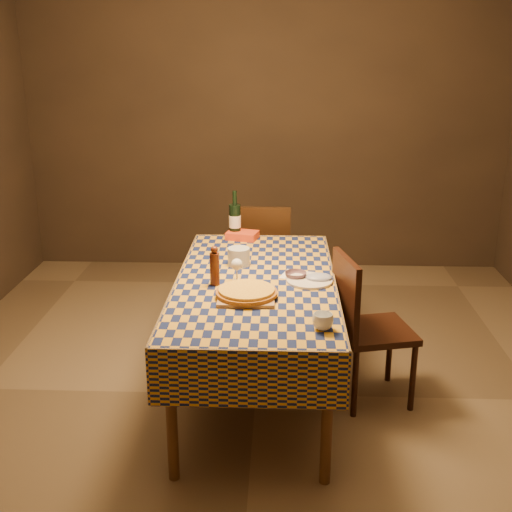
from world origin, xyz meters
The scene contains 16 objects.
room centered at (0.00, 0.00, 1.35)m, with size 5.00×5.10×2.70m.
dining_table centered at (0.00, 0.00, 0.69)m, with size 0.94×1.84×0.77m.
cutting_board centered at (-0.04, -0.28, 0.78)m, with size 0.31×0.31×0.02m, color #A2774C.
pizza centered at (-0.04, -0.28, 0.81)m, with size 0.39×0.39×0.03m.
pepper_mill centered at (-0.23, -0.09, 0.88)m, with size 0.06×0.06×0.23m.
bowl centered at (0.24, 0.03, 0.79)m, with size 0.13×0.13×0.04m, color #674956.
wine_glass centered at (-0.11, -0.03, 0.87)m, with size 0.07×0.07×0.14m.
wine_bottle centered at (-0.18, 0.86, 0.90)m, with size 0.10×0.10×0.34m.
deli_tub centered at (-0.12, 0.25, 0.83)m, with size 0.14×0.14×0.11m, color silver.
takeout_container centered at (-0.13, 0.83, 0.80)m, with size 0.21×0.15×0.05m, color red.
white_plate centered at (0.32, -0.03, 0.78)m, with size 0.27×0.27×0.02m, color silver.
tumbler centered at (0.35, -0.68, 0.81)m, with size 0.10×0.10×0.08m, color white.
flour_patch centered at (0.27, 0.07, 0.77)m, with size 0.22×0.17×0.00m, color white.
flour_bag centered at (0.37, -0.01, 0.79)m, with size 0.16×0.12×0.05m, color #98A1C3.
chair_far centered at (0.01, 1.23, 0.52)m, with size 0.43×0.43×0.93m.
chair_right centered at (0.64, -0.02, 0.52)m, with size 0.51×0.51×0.93m.
Camera 1 is at (0.14, -3.54, 2.10)m, focal length 45.00 mm.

